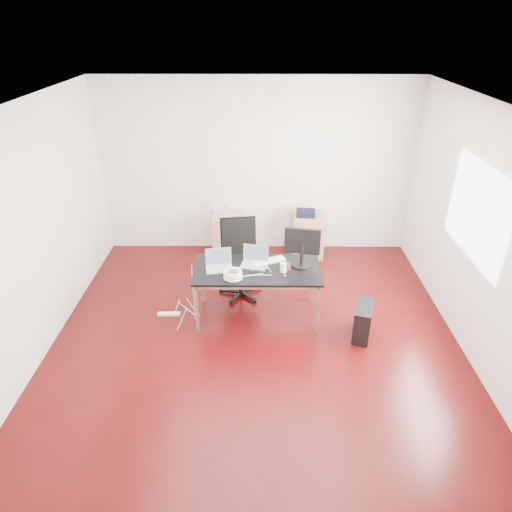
{
  "coord_description": "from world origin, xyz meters",
  "views": [
    {
      "loc": [
        0.03,
        -4.57,
        3.6
      ],
      "look_at": [
        0.0,
        0.55,
        0.85
      ],
      "focal_mm": 32.0,
      "sensor_mm": 36.0,
      "label": 1
    }
  ],
  "objects_px": {
    "desk": "(257,272)",
    "filing_cabinet_left": "(229,235)",
    "office_chair": "(240,255)",
    "pc_tower": "(363,321)",
    "filing_cabinet_right": "(307,235)"
  },
  "relations": [
    {
      "from": "desk",
      "to": "pc_tower",
      "type": "bearing_deg",
      "value": -17.34
    },
    {
      "from": "desk",
      "to": "pc_tower",
      "type": "height_order",
      "value": "desk"
    },
    {
      "from": "office_chair",
      "to": "pc_tower",
      "type": "distance_m",
      "value": 1.9
    },
    {
      "from": "filing_cabinet_right",
      "to": "filing_cabinet_left",
      "type": "bearing_deg",
      "value": 180.0
    },
    {
      "from": "office_chair",
      "to": "filing_cabinet_right",
      "type": "relative_size",
      "value": 1.54
    },
    {
      "from": "desk",
      "to": "filing_cabinet_left",
      "type": "xyz_separation_m",
      "value": [
        -0.48,
        1.79,
        -0.33
      ]
    },
    {
      "from": "desk",
      "to": "office_chair",
      "type": "distance_m",
      "value": 0.66
    },
    {
      "from": "filing_cabinet_right",
      "to": "pc_tower",
      "type": "relative_size",
      "value": 1.56
    },
    {
      "from": "desk",
      "to": "filing_cabinet_right",
      "type": "bearing_deg",
      "value": 65.49
    },
    {
      "from": "pc_tower",
      "to": "desk",
      "type": "bearing_deg",
      "value": 179.79
    },
    {
      "from": "desk",
      "to": "filing_cabinet_right",
      "type": "height_order",
      "value": "desk"
    },
    {
      "from": "desk",
      "to": "filing_cabinet_left",
      "type": "distance_m",
      "value": 1.89
    },
    {
      "from": "desk",
      "to": "filing_cabinet_left",
      "type": "relative_size",
      "value": 2.29
    },
    {
      "from": "desk",
      "to": "office_chair",
      "type": "relative_size",
      "value": 1.48
    },
    {
      "from": "filing_cabinet_right",
      "to": "office_chair",
      "type": "bearing_deg",
      "value": -132.07
    }
  ]
}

